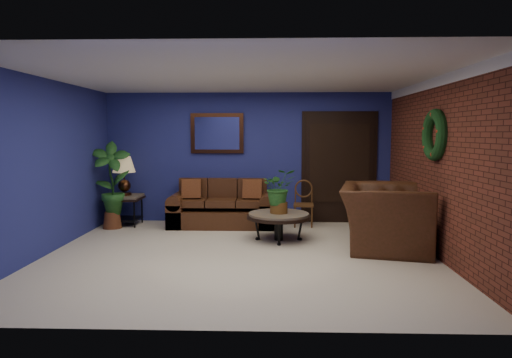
{
  "coord_description": "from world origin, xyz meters",
  "views": [
    {
      "loc": [
        0.43,
        -6.33,
        1.73
      ],
      "look_at": [
        0.21,
        0.55,
        1.03
      ],
      "focal_mm": 32.0,
      "sensor_mm": 36.0,
      "label": 1
    }
  ],
  "objects_px": {
    "coffee_table": "(279,217)",
    "armchair": "(385,217)",
    "table_lamp": "(124,171)",
    "end_table": "(125,202)",
    "sofa": "(222,210)",
    "side_chair": "(304,200)"
  },
  "relations": [
    {
      "from": "side_chair",
      "to": "armchair",
      "type": "relative_size",
      "value": 0.58
    },
    {
      "from": "coffee_table",
      "to": "sofa",
      "type": "bearing_deg",
      "value": 132.03
    },
    {
      "from": "sofa",
      "to": "side_chair",
      "type": "bearing_deg",
      "value": 1.5
    },
    {
      "from": "coffee_table",
      "to": "armchair",
      "type": "xyz_separation_m",
      "value": [
        1.58,
        -0.48,
        0.09
      ]
    },
    {
      "from": "side_chair",
      "to": "armchair",
      "type": "xyz_separation_m",
      "value": [
        1.1,
        -1.67,
        -0.01
      ]
    },
    {
      "from": "table_lamp",
      "to": "end_table",
      "type": "bearing_deg",
      "value": 45.0
    },
    {
      "from": "armchair",
      "to": "end_table",
      "type": "bearing_deg",
      "value": 82.97
    },
    {
      "from": "sofa",
      "to": "armchair",
      "type": "relative_size",
      "value": 1.33
    },
    {
      "from": "sofa",
      "to": "coffee_table",
      "type": "bearing_deg",
      "value": -47.97
    },
    {
      "from": "end_table",
      "to": "table_lamp",
      "type": "height_order",
      "value": "table_lamp"
    },
    {
      "from": "armchair",
      "to": "sofa",
      "type": "bearing_deg",
      "value": 70.91
    },
    {
      "from": "coffee_table",
      "to": "side_chair",
      "type": "height_order",
      "value": "side_chair"
    },
    {
      "from": "sofa",
      "to": "side_chair",
      "type": "distance_m",
      "value": 1.53
    },
    {
      "from": "table_lamp",
      "to": "armchair",
      "type": "bearing_deg",
      "value": -19.83
    },
    {
      "from": "side_chair",
      "to": "coffee_table",
      "type": "bearing_deg",
      "value": -107.83
    },
    {
      "from": "sofa",
      "to": "coffee_table",
      "type": "height_order",
      "value": "sofa"
    },
    {
      "from": "armchair",
      "to": "coffee_table",
      "type": "bearing_deg",
      "value": 85.86
    },
    {
      "from": "end_table",
      "to": "sofa",
      "type": "bearing_deg",
      "value": 0.72
    },
    {
      "from": "coffee_table",
      "to": "table_lamp",
      "type": "xyz_separation_m",
      "value": [
        -2.87,
        1.12,
        0.64
      ]
    },
    {
      "from": "armchair",
      "to": "side_chair",
      "type": "bearing_deg",
      "value": 46.22
    },
    {
      "from": "sofa",
      "to": "armchair",
      "type": "bearing_deg",
      "value": -31.89
    },
    {
      "from": "end_table",
      "to": "table_lamp",
      "type": "distance_m",
      "value": 0.59
    }
  ]
}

